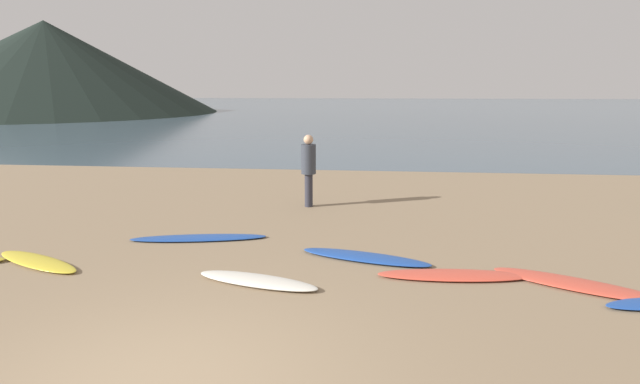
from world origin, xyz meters
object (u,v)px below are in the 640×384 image
object	(u,v)px
surfboard_6	(453,275)
surfboard_7	(576,284)
surfboard_2	(37,261)
surfboard_3	(199,238)
surfboard_4	(257,281)
person_0	(309,165)
surfboard_5	(365,257)

from	to	relation	value
surfboard_6	surfboard_7	world-z (taller)	surfboard_6
surfboard_2	surfboard_6	world-z (taller)	same
surfboard_3	surfboard_4	world-z (taller)	surfboard_4
surfboard_7	surfboard_6	bearing A→B (deg)	-158.35
surfboard_3	surfboard_6	bearing A→B (deg)	-28.81
surfboard_2	surfboard_7	xyz separation A→B (m)	(8.67, -0.10, -0.00)
surfboard_2	surfboard_3	bearing A→B (deg)	60.13
surfboard_2	surfboard_7	distance (m)	8.67
surfboard_2	surfboard_6	bearing A→B (deg)	25.36
surfboard_7	surfboard_4	bearing A→B (deg)	-147.97
person_0	surfboard_5	bearing A→B (deg)	17.90
surfboard_2	surfboard_4	size ratio (longest dim) A/B	1.02
person_0	surfboard_4	bearing A→B (deg)	-5.06
surfboard_2	person_0	size ratio (longest dim) A/B	1.14
surfboard_3	person_0	xyz separation A→B (m)	(1.80, 2.94, 1.02)
person_0	surfboard_3	bearing A→B (deg)	-34.75
surfboard_3	person_0	bearing A→B (deg)	47.83
surfboard_2	surfboard_6	xyz separation A→B (m)	(6.90, 0.08, 0.00)
surfboard_4	surfboard_5	size ratio (longest dim) A/B	0.86
surfboard_2	surfboard_3	xyz separation A→B (m)	(2.25, 1.60, -0.01)
surfboard_2	surfboard_3	size ratio (longest dim) A/B	0.77
surfboard_3	person_0	size ratio (longest dim) A/B	1.48
surfboard_4	surfboard_7	bearing A→B (deg)	18.99
surfboard_4	person_0	size ratio (longest dim) A/B	1.11
surfboard_3	surfboard_6	size ratio (longest dim) A/B	1.12
surfboard_3	surfboard_7	distance (m)	6.64
surfboard_7	surfboard_5	bearing A→B (deg)	-168.10
surfboard_2	surfboard_6	size ratio (longest dim) A/B	0.86
surfboard_7	person_0	bearing A→B (deg)	162.27
surfboard_6	person_0	distance (m)	5.39
surfboard_4	surfboard_5	world-z (taller)	surfboard_4
surfboard_2	person_0	distance (m)	6.18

